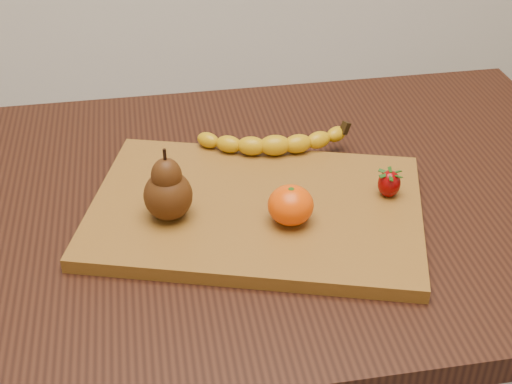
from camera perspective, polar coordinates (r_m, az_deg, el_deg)
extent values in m
cube|color=black|center=(1.04, 2.23, -1.07)|extent=(1.00, 0.70, 0.04)
cylinder|color=black|center=(1.52, -17.52, -7.87)|extent=(0.05, 0.05, 0.72)
cylinder|color=black|center=(1.63, 15.44, -4.26)|extent=(0.05, 0.05, 0.72)
cube|color=brown|center=(0.98, 0.00, -1.44)|extent=(0.52, 0.42, 0.02)
ellipsoid|color=#EA4702|center=(0.93, 2.79, -1.05)|extent=(0.07, 0.07, 0.05)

